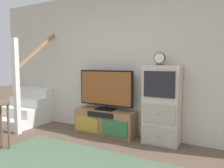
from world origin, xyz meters
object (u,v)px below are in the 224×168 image
object	(u,v)px
television	(106,89)
side_cabinet	(162,105)
media_console	(105,122)
desk_clock	(160,59)

from	to	relation	value
television	side_cabinet	world-z (taller)	side_cabinet
media_console	television	xyz separation A→B (m)	(0.00, 0.02, 0.63)
television	desk_clock	distance (m)	1.17
side_cabinet	media_console	bearing A→B (deg)	-179.45
television	side_cabinet	xyz separation A→B (m)	(1.07, -0.01, -0.21)
media_console	desk_clock	world-z (taller)	desk_clock
media_console	side_cabinet	size ratio (longest dim) A/B	0.91
media_console	television	world-z (taller)	television
television	side_cabinet	size ratio (longest dim) A/B	0.85
television	side_cabinet	bearing A→B (deg)	-0.73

